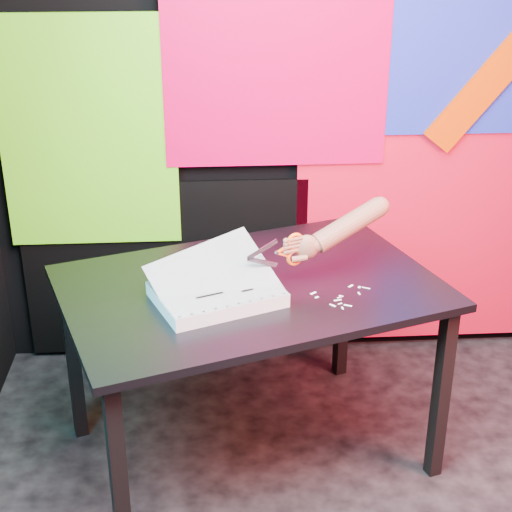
{
  "coord_description": "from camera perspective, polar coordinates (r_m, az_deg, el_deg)",
  "views": [
    {
      "loc": [
        -0.55,
        -1.82,
        2.02
      ],
      "look_at": [
        -0.39,
        0.67,
        0.87
      ],
      "focal_mm": 55.0,
      "sensor_mm": 36.0,
      "label": 1
    }
  ],
  "objects": [
    {
      "name": "scissors",
      "position": [
        2.75,
        2.56,
        0.43
      ],
      "size": [
        0.21,
        0.09,
        0.13
      ],
      "rotation": [
        0.0,
        0.0,
        0.37
      ],
      "color": "#9EA3BD",
      "rests_on": "printout_stack"
    },
    {
      "name": "printout_stack",
      "position": [
        2.7,
        -2.87,
        -2.73
      ],
      "size": [
        0.5,
        0.43,
        0.22
      ],
      "rotation": [
        0.0,
        0.0,
        0.38
      ],
      "color": "silver",
      "rests_on": "work_table"
    },
    {
      "name": "hand_forearm",
      "position": [
        2.82,
        6.26,
        2.02
      ],
      "size": [
        0.39,
        0.19,
        0.19
      ],
      "rotation": [
        0.0,
        0.0,
        0.37
      ],
      "color": "#9A6045",
      "rests_on": "work_table"
    },
    {
      "name": "paper_clippings",
      "position": [
        2.75,
        6.22,
        -2.96
      ],
      "size": [
        0.22,
        0.18,
        0.0
      ],
      "color": "white",
      "rests_on": "work_table"
    },
    {
      "name": "backdrop",
      "position": [
        3.51,
        6.49,
        6.89
      ],
      "size": [
        2.88,
        0.05,
        2.08
      ],
      "color": "red",
      "rests_on": "ground"
    },
    {
      "name": "room",
      "position": [
        2.02,
        12.29,
        4.77
      ],
      "size": [
        3.01,
        3.01,
        2.71
      ],
      "color": "black",
      "rests_on": "ground"
    },
    {
      "name": "work_table",
      "position": [
        2.86,
        -0.43,
        -3.48
      ],
      "size": [
        1.53,
        1.26,
        0.75
      ],
      "rotation": [
        0.0,
        0.0,
        0.33
      ],
      "color": "black",
      "rests_on": "ground"
    }
  ]
}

